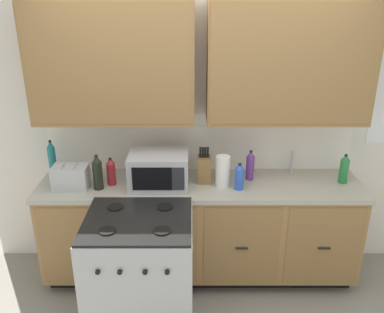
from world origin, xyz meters
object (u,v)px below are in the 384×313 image
at_px(bottle_blue, 238,177).
at_px(bottle_teal, 51,159).
at_px(paper_towel_roll, 222,171).
at_px(microwave, 158,170).
at_px(stove_range, 140,275).
at_px(bottle_red, 110,172).
at_px(bottle_dark, 96,173).
at_px(knife_block, 203,169).
at_px(bottle_green, 343,169).
at_px(bottle_violet, 249,165).
at_px(toaster, 69,177).

bearing_deg(bottle_blue, bottle_teal, 171.23).
bearing_deg(paper_towel_roll, microwave, 178.78).
bearing_deg(stove_range, bottle_red, 115.40).
xyz_separation_m(bottle_dark, bottle_red, (0.09, 0.08, -0.03)).
relative_size(knife_block, bottle_green, 1.23).
relative_size(bottle_teal, bottle_violet, 1.27).
distance_m(bottle_red, bottle_teal, 0.55).
bearing_deg(bottle_violet, toaster, -173.58).
bearing_deg(knife_block, bottle_dark, -171.01).
relative_size(knife_block, bottle_blue, 1.40).
bearing_deg(bottle_green, knife_block, 178.91).
distance_m(bottle_dark, bottle_blue, 1.14).
height_order(microwave, bottle_red, microwave).
xyz_separation_m(stove_range, paper_towel_roll, (0.63, 0.58, 0.57)).
bearing_deg(bottle_green, paper_towel_roll, -176.58).
relative_size(stove_range, microwave, 1.98).
bearing_deg(bottle_teal, microwave, -10.64).
height_order(toaster, paper_towel_roll, paper_towel_roll).
height_order(knife_block, bottle_violet, knife_block).
relative_size(microwave, paper_towel_roll, 1.85).
distance_m(bottle_dark, bottle_violet, 1.26).
height_order(bottle_green, bottle_red, bottle_green).
distance_m(knife_block, bottle_teal, 1.30).
relative_size(bottle_dark, bottle_teal, 0.88).
height_order(microwave, bottle_dark, bottle_dark).
bearing_deg(knife_block, toaster, -173.53).
xyz_separation_m(stove_range, toaster, (-0.60, 0.54, 0.54)).
bearing_deg(bottle_teal, toaster, -46.62).
height_order(stove_range, bottle_red, bottle_red).
xyz_separation_m(knife_block, bottle_blue, (0.28, -0.14, -0.01)).
xyz_separation_m(bottle_blue, bottle_teal, (-1.57, 0.24, 0.05)).
relative_size(paper_towel_roll, bottle_blue, 1.17).
relative_size(bottle_green, bottle_blue, 1.13).
height_order(paper_towel_roll, bottle_dark, bottle_dark).
bearing_deg(knife_block, bottle_green, -1.09).
height_order(microwave, bottle_blue, microwave).
xyz_separation_m(microwave, bottle_green, (1.53, 0.05, -0.02)).
bearing_deg(bottle_blue, stove_range, -145.51).
bearing_deg(bottle_violet, bottle_blue, -120.93).
distance_m(stove_range, toaster, 0.97).
bearing_deg(bottle_dark, microwave, 7.51).
height_order(stove_range, bottle_blue, bottle_blue).
distance_m(bottle_red, bottle_blue, 1.05).
height_order(microwave, paper_towel_roll, microwave).
bearing_deg(bottle_violet, knife_block, -173.73).
bearing_deg(bottle_teal, bottle_dark, -28.58).
bearing_deg(bottle_red, bottle_teal, 163.34).
relative_size(bottle_dark, bottle_blue, 1.31).
height_order(microwave, knife_block, knife_block).
distance_m(bottle_red, bottle_violet, 1.16).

